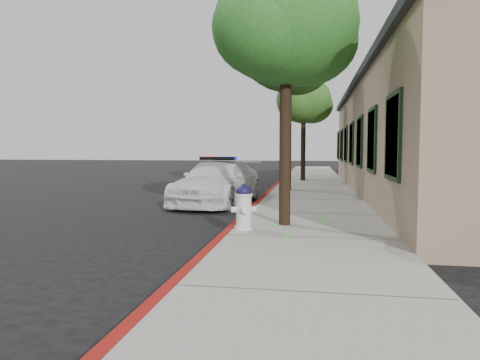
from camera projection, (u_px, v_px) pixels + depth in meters
name	position (u px, v px, depth m)	size (l,w,h in m)	color
ground	(220.00, 242.00, 7.96)	(120.00, 120.00, 0.00)	black
sidewalk	(309.00, 216.00, 10.65)	(3.20, 60.00, 0.15)	gray
red_curb	(247.00, 214.00, 10.90)	(0.14, 60.00, 0.16)	maroon
clapboard_building	(455.00, 138.00, 15.57)	(7.30, 20.89, 4.24)	#836B56
police_car	(218.00, 182.00, 13.60)	(2.49, 4.91, 1.49)	white
fire_hydrant	(244.00, 207.00, 8.42)	(0.51, 0.44, 0.89)	silver
street_tree_near	(286.00, 29.00, 8.70)	(2.92, 2.93, 5.31)	black
street_tree_mid	(288.00, 57.00, 16.54)	(3.54, 3.69, 6.75)	black
street_tree_far	(304.00, 102.00, 21.74)	(2.85, 2.81, 5.22)	black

